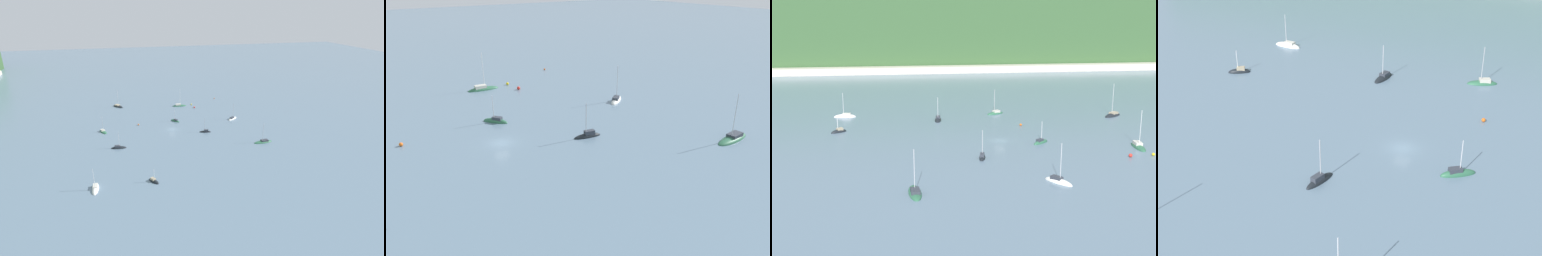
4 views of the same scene
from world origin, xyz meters
The scene contains 15 objects.
ground_plane centered at (0.00, 0.00, 0.00)m, with size 600.00×600.00×0.00m, color slate.
sailboat_0 centered at (-23.15, -35.65, 0.10)m, with size 3.14×8.66×9.58m.
sailboat_1 centered at (-14.70, 24.81, 0.11)m, with size 2.53×6.39×8.04m.
sailboat_2 centered at (-43.20, 13.64, 0.10)m, with size 4.73×3.92×5.75m.
sailboat_3 centered at (10.19, -3.35, 0.10)m, with size 5.19×4.59×6.48m.
sailboat_4 centered at (-6.78, -14.42, 0.14)m, with size 2.46×5.58×7.42m.
sailboat_5 centered at (-43.36, 32.35, 0.09)m, with size 6.94×2.34×8.69m.
sailboat_6 centered at (6.42, -32.73, 0.10)m, with size 5.62×6.53×9.41m.
sailboat_7 centered at (33.73, -10.03, 0.13)m, with size 2.92×8.33×10.49m.
sailboat_8 centered at (40.66, 24.61, 0.09)m, with size 7.70×6.90×11.27m.
sailboat_9 centered at (4.19, 31.64, 0.12)m, with size 6.37×4.59×8.50m.
mooring_buoy_0 centered at (34.24, -17.33, 0.38)m, with size 0.75×0.75×0.75m.
mooring_buoy_1 centered at (28.36, -17.75, 0.44)m, with size 0.89×0.89×0.89m.
mooring_buoy_2 centered at (8.94, 15.13, 0.35)m, with size 0.70×0.70×0.70m.
mooring_buoy_3 centered at (43.14, -34.30, 0.28)m, with size 0.55×0.55×0.55m.
Camera 1 is at (-129.28, 20.93, 54.79)m, focal length 28.00 mm.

